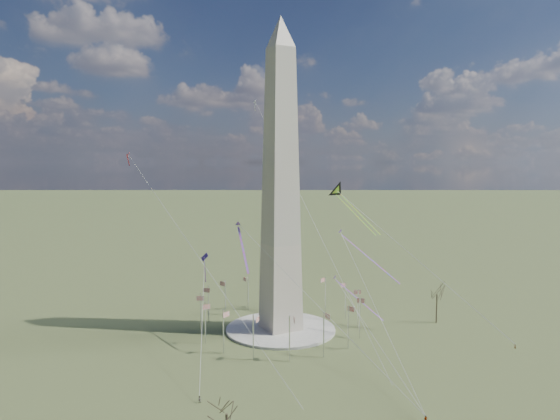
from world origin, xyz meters
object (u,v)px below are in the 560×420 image
washington_monument (281,185)px  person_east (515,347)px  kite_delta_black (339,193)px  tree_near (437,292)px  person_west (199,399)px

washington_monument → person_east: size_ratio=67.25×
kite_delta_black → tree_near: bearing=115.7°
kite_delta_black → washington_monument: bearing=5.2°
washington_monument → kite_delta_black: washington_monument is taller
washington_monument → kite_delta_black: bearing=17.8°
tree_near → person_west: bearing=-169.5°
kite_delta_black → person_west: bearing=20.3°
person_west → kite_delta_black: (69.06, 44.69, 43.20)m
person_west → kite_delta_black: size_ratio=0.07×
tree_near → person_east: (2.63, -28.86, -10.00)m
washington_monument → kite_delta_black: 30.82m
person_east → person_west: person_west is taller
washington_monument → tree_near: (51.04, -18.45, -37.21)m
tree_near → person_east: tree_near is taller
tree_near → person_east: bearing=-84.8°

